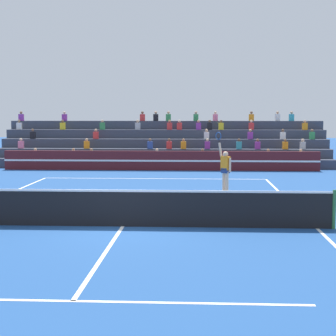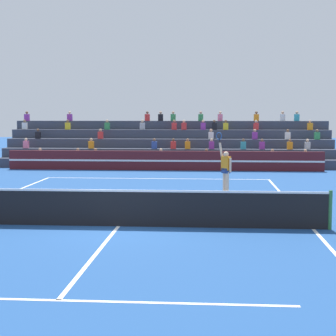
# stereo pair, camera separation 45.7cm
# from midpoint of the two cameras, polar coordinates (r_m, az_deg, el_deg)

# --- Properties ---
(ground_plane) EXTENTS (120.00, 120.00, 0.00)m
(ground_plane) POSITION_cam_midpoint_polar(r_m,az_deg,el_deg) (16.19, -5.43, -5.94)
(ground_plane) COLOR navy
(court_lines) EXTENTS (11.10, 23.90, 0.01)m
(court_lines) POSITION_cam_midpoint_polar(r_m,az_deg,el_deg) (16.19, -5.43, -5.93)
(court_lines) COLOR white
(court_lines) RESTS_ON ground
(tennis_net) EXTENTS (12.00, 0.10, 1.10)m
(tennis_net) POSITION_cam_midpoint_polar(r_m,az_deg,el_deg) (16.09, -5.45, -4.04)
(tennis_net) COLOR #2D6B38
(tennis_net) RESTS_ON ground
(sponsor_banner_wall) EXTENTS (18.00, 0.26, 1.10)m
(sponsor_banner_wall) POSITION_cam_midpoint_polar(r_m,az_deg,el_deg) (31.98, -1.20, 0.75)
(sponsor_banner_wall) COLOR #51191E
(sponsor_banner_wall) RESTS_ON ground
(bleacher_stand) EXTENTS (20.29, 4.75, 3.38)m
(bleacher_stand) POSITION_cam_midpoint_polar(r_m,az_deg,el_deg) (35.72, -0.74, 2.01)
(bleacher_stand) COLOR #383D4C
(bleacher_stand) RESTS_ON ground
(tennis_player) EXTENTS (0.64, 0.66, 2.50)m
(tennis_player) POSITION_cam_midpoint_polar(r_m,az_deg,el_deg) (22.64, 5.26, -0.13)
(tennis_player) COLOR beige
(tennis_player) RESTS_ON ground
(tennis_ball) EXTENTS (0.07, 0.07, 0.07)m
(tennis_ball) POSITION_cam_midpoint_polar(r_m,az_deg,el_deg) (19.72, -8.28, -3.81)
(tennis_ball) COLOR #C6DB33
(tennis_ball) RESTS_ON ground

